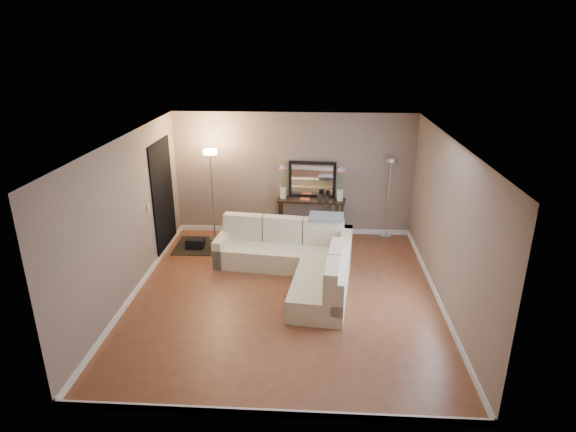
# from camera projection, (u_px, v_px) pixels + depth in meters

# --- Properties ---
(floor) EXTENTS (5.00, 5.50, 0.01)m
(floor) POSITION_uv_depth(u_px,v_px,m) (285.00, 295.00, 7.98)
(floor) COLOR brown
(floor) RESTS_ON ground
(ceiling) EXTENTS (5.00, 5.50, 0.01)m
(ceiling) POSITION_uv_depth(u_px,v_px,m) (285.00, 139.00, 7.07)
(ceiling) COLOR white
(ceiling) RESTS_ON ground
(wall_back) EXTENTS (5.00, 0.02, 2.60)m
(wall_back) POSITION_uv_depth(u_px,v_px,m) (294.00, 175.00, 10.11)
(wall_back) COLOR gray
(wall_back) RESTS_ON ground
(wall_front) EXTENTS (5.00, 0.02, 2.60)m
(wall_front) POSITION_uv_depth(u_px,v_px,m) (267.00, 319.00, 4.95)
(wall_front) COLOR gray
(wall_front) RESTS_ON ground
(wall_left) EXTENTS (0.02, 5.50, 2.60)m
(wall_left) POSITION_uv_depth(u_px,v_px,m) (128.00, 218.00, 7.67)
(wall_left) COLOR gray
(wall_left) RESTS_ON ground
(wall_right) EXTENTS (0.02, 5.50, 2.60)m
(wall_right) POSITION_uv_depth(u_px,v_px,m) (448.00, 225.00, 7.39)
(wall_right) COLOR gray
(wall_right) RESTS_ON ground
(baseboard_back) EXTENTS (5.00, 0.03, 0.10)m
(baseboard_back) POSITION_uv_depth(u_px,v_px,m) (293.00, 230.00, 10.52)
(baseboard_back) COLOR white
(baseboard_back) RESTS_ON ground
(baseboard_front) EXTENTS (5.00, 0.03, 0.10)m
(baseboard_front) POSITION_uv_depth(u_px,v_px,m) (269.00, 413.00, 5.41)
(baseboard_front) COLOR white
(baseboard_front) RESTS_ON ground
(baseboard_left) EXTENTS (0.03, 5.50, 0.10)m
(baseboard_left) POSITION_uv_depth(u_px,v_px,m) (138.00, 288.00, 8.10)
(baseboard_left) COLOR white
(baseboard_left) RESTS_ON ground
(baseboard_right) EXTENTS (0.03, 5.50, 0.10)m
(baseboard_right) POSITION_uv_depth(u_px,v_px,m) (437.00, 297.00, 7.83)
(baseboard_right) COLOR white
(baseboard_right) RESTS_ON ground
(doorway) EXTENTS (0.02, 1.20, 2.20)m
(doorway) POSITION_uv_depth(u_px,v_px,m) (163.00, 197.00, 9.33)
(doorway) COLOR black
(doorway) RESTS_ON ground
(switch_plate) EXTENTS (0.02, 0.08, 0.12)m
(switch_plate) POSITION_uv_depth(u_px,v_px,m) (148.00, 207.00, 8.50)
(switch_plate) COLOR white
(switch_plate) RESTS_ON ground
(sectional_sofa) EXTENTS (2.57, 2.66, 0.88)m
(sectional_sofa) POSITION_uv_depth(u_px,v_px,m) (298.00, 259.00, 8.52)
(sectional_sofa) COLOR beige
(sectional_sofa) RESTS_ON floor
(throw_blanket) EXTENTS (0.65, 0.41, 0.08)m
(throw_blanket) POSITION_uv_depth(u_px,v_px,m) (326.00, 217.00, 8.80)
(throw_blanket) COLOR slate
(throw_blanket) RESTS_ON sectional_sofa
(console_table) EXTENTS (1.42, 0.47, 0.86)m
(console_table) POSITION_uv_depth(u_px,v_px,m) (307.00, 216.00, 10.10)
(console_table) COLOR black
(console_table) RESTS_ON floor
(leaning_mirror) EXTENTS (0.99, 0.12, 0.77)m
(leaning_mirror) POSITION_uv_depth(u_px,v_px,m) (312.00, 180.00, 9.99)
(leaning_mirror) COLOR black
(leaning_mirror) RESTS_ON console_table
(table_decor) EXTENTS (0.59, 0.14, 0.14)m
(table_decor) POSITION_uv_depth(u_px,v_px,m) (311.00, 199.00, 9.92)
(table_decor) COLOR #DC4E26
(table_decor) RESTS_ON console_table
(flower_vase_left) EXTENTS (0.16, 0.14, 0.73)m
(flower_vase_left) POSITION_uv_depth(u_px,v_px,m) (283.00, 185.00, 9.93)
(flower_vase_left) COLOR silver
(flower_vase_left) RESTS_ON console_table
(flower_vase_right) EXTENTS (0.16, 0.14, 0.73)m
(flower_vase_right) POSITION_uv_depth(u_px,v_px,m) (340.00, 187.00, 9.79)
(flower_vase_right) COLOR silver
(flower_vase_right) RESTS_ON console_table
(floor_lamp_lit) EXTENTS (0.28, 0.28, 1.93)m
(floor_lamp_lit) POSITION_uv_depth(u_px,v_px,m) (212.00, 177.00, 9.69)
(floor_lamp_lit) COLOR silver
(floor_lamp_lit) RESTS_ON floor
(floor_lamp_unlit) EXTENTS (0.25, 0.25, 1.73)m
(floor_lamp_unlit) POSITION_uv_depth(u_px,v_px,m) (390.00, 182.00, 9.85)
(floor_lamp_unlit) COLOR silver
(floor_lamp_unlit) RESTS_ON floor
(charcoal_rug) EXTENTS (1.27, 0.96, 0.02)m
(charcoal_rug) POSITION_uv_depth(u_px,v_px,m) (207.00, 246.00, 9.83)
(charcoal_rug) COLOR black
(charcoal_rug) RESTS_ON floor
(black_bag) EXTENTS (0.36, 0.26, 0.23)m
(black_bag) POSITION_uv_depth(u_px,v_px,m) (195.00, 244.00, 9.71)
(black_bag) COLOR black
(black_bag) RESTS_ON charcoal_rug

